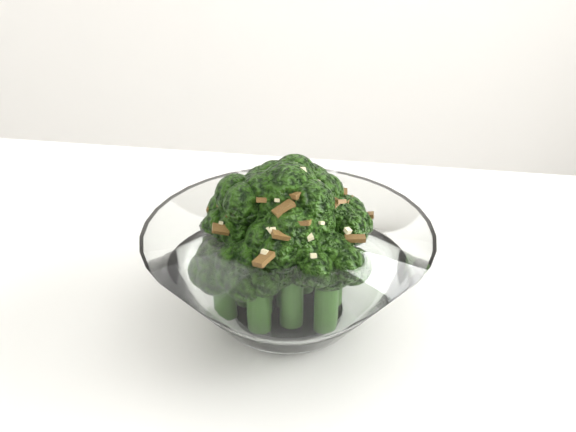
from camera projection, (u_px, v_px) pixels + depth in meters
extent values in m
cylinder|color=white|center=(7.00, 405.00, 0.93)|extent=(0.04, 0.04, 0.71)
cylinder|color=white|center=(288.00, 312.00, 0.48)|extent=(0.08, 0.08, 0.01)
cylinder|color=#275115|center=(288.00, 260.00, 0.45)|extent=(0.02, 0.02, 0.08)
sphere|color=#20470D|center=(288.00, 197.00, 0.43)|extent=(0.05, 0.05, 0.05)
cylinder|color=#275115|center=(304.00, 249.00, 0.47)|extent=(0.02, 0.02, 0.07)
sphere|color=#20470D|center=(305.00, 193.00, 0.45)|extent=(0.04, 0.04, 0.04)
cylinder|color=#275115|center=(261.00, 260.00, 0.46)|extent=(0.02, 0.02, 0.07)
sphere|color=#20470D|center=(260.00, 204.00, 0.44)|extent=(0.05, 0.05, 0.05)
cylinder|color=#275115|center=(291.00, 286.00, 0.44)|extent=(0.02, 0.02, 0.07)
sphere|color=#20470D|center=(292.00, 231.00, 0.42)|extent=(0.04, 0.04, 0.04)
cylinder|color=#275115|center=(332.00, 272.00, 0.46)|extent=(0.02, 0.02, 0.05)
sphere|color=#20470D|center=(334.00, 228.00, 0.45)|extent=(0.04, 0.04, 0.04)
cylinder|color=#275115|center=(243.00, 268.00, 0.47)|extent=(0.02, 0.02, 0.05)
sphere|color=#20470D|center=(241.00, 226.00, 0.45)|extent=(0.04, 0.04, 0.04)
cylinder|color=#275115|center=(326.00, 303.00, 0.44)|extent=(0.02, 0.02, 0.05)
sphere|color=#20470D|center=(328.00, 261.00, 0.42)|extent=(0.04, 0.04, 0.04)
cylinder|color=#275115|center=(259.00, 304.00, 0.44)|extent=(0.02, 0.02, 0.05)
sphere|color=#20470D|center=(258.00, 264.00, 0.42)|extent=(0.04, 0.04, 0.04)
cylinder|color=#275115|center=(338.00, 259.00, 0.49)|extent=(0.02, 0.02, 0.04)
sphere|color=#20470D|center=(339.00, 227.00, 0.48)|extent=(0.04, 0.04, 0.04)
cylinder|color=#275115|center=(225.00, 296.00, 0.45)|extent=(0.02, 0.02, 0.04)
sphere|color=#20470D|center=(223.00, 263.00, 0.44)|extent=(0.04, 0.04, 0.04)
cylinder|color=#275115|center=(288.00, 251.00, 0.50)|extent=(0.02, 0.02, 0.04)
sphere|color=#20470D|center=(288.00, 218.00, 0.49)|extent=(0.04, 0.04, 0.04)
cylinder|color=#275115|center=(260.00, 289.00, 0.46)|extent=(0.02, 0.02, 0.04)
sphere|color=#20470D|center=(259.00, 251.00, 0.44)|extent=(0.04, 0.04, 0.04)
cylinder|color=#275115|center=(245.00, 273.00, 0.46)|extent=(0.02, 0.02, 0.05)
sphere|color=#20470D|center=(243.00, 229.00, 0.45)|extent=(0.04, 0.04, 0.04)
cube|color=brown|center=(307.00, 184.00, 0.42)|extent=(0.01, 0.01, 0.01)
cube|color=brown|center=(331.00, 205.00, 0.42)|extent=(0.01, 0.01, 0.01)
cube|color=brown|center=(264.00, 176.00, 0.45)|extent=(0.01, 0.02, 0.01)
cube|color=brown|center=(221.00, 229.00, 0.42)|extent=(0.01, 0.01, 0.01)
cube|color=brown|center=(273.00, 175.00, 0.44)|extent=(0.02, 0.01, 0.01)
cube|color=brown|center=(261.00, 183.00, 0.48)|extent=(0.01, 0.01, 0.01)
cube|color=brown|center=(355.00, 238.00, 0.41)|extent=(0.01, 0.01, 0.00)
cube|color=brown|center=(335.00, 202.00, 0.42)|extent=(0.01, 0.01, 0.01)
cube|color=brown|center=(364.00, 215.00, 0.44)|extent=(0.01, 0.01, 0.01)
cube|color=brown|center=(237.00, 213.00, 0.42)|extent=(0.01, 0.01, 0.01)
cube|color=brown|center=(296.00, 186.00, 0.41)|extent=(0.01, 0.01, 0.01)
cube|color=brown|center=(284.00, 208.00, 0.40)|extent=(0.02, 0.01, 0.01)
cube|color=brown|center=(261.00, 199.00, 0.41)|extent=(0.01, 0.01, 0.01)
cube|color=brown|center=(300.00, 192.00, 0.41)|extent=(0.02, 0.02, 0.01)
cube|color=brown|center=(288.00, 196.00, 0.41)|extent=(0.01, 0.01, 0.01)
cube|color=brown|center=(258.00, 186.00, 0.44)|extent=(0.01, 0.01, 0.01)
cube|color=brown|center=(215.00, 210.00, 0.45)|extent=(0.01, 0.01, 0.01)
cube|color=brown|center=(302.00, 222.00, 0.40)|extent=(0.01, 0.01, 0.01)
cube|color=brown|center=(237.00, 189.00, 0.46)|extent=(0.01, 0.01, 0.01)
cube|color=brown|center=(308.00, 178.00, 0.45)|extent=(0.01, 0.01, 0.01)
cube|color=brown|center=(282.00, 177.00, 0.47)|extent=(0.01, 0.01, 0.01)
cube|color=brown|center=(228.00, 205.00, 0.44)|extent=(0.02, 0.01, 0.01)
cube|color=brown|center=(237.00, 189.00, 0.47)|extent=(0.01, 0.01, 0.01)
cube|color=brown|center=(250.00, 189.00, 0.44)|extent=(0.01, 0.01, 0.01)
cube|color=brown|center=(264.00, 259.00, 0.39)|extent=(0.02, 0.02, 0.01)
cube|color=brown|center=(348.00, 201.00, 0.45)|extent=(0.01, 0.01, 0.01)
cube|color=brown|center=(253.00, 195.00, 0.43)|extent=(0.02, 0.01, 0.01)
cube|color=brown|center=(292.00, 181.00, 0.46)|extent=(0.01, 0.01, 0.01)
cube|color=brown|center=(337.00, 192.00, 0.46)|extent=(0.02, 0.01, 0.01)
cube|color=brown|center=(233.00, 197.00, 0.47)|extent=(0.02, 0.02, 0.01)
cube|color=brown|center=(289.00, 188.00, 0.41)|extent=(0.02, 0.01, 0.01)
cube|color=brown|center=(244.00, 186.00, 0.46)|extent=(0.01, 0.01, 0.01)
cube|color=brown|center=(285.00, 184.00, 0.49)|extent=(0.01, 0.01, 0.01)
cube|color=brown|center=(281.00, 235.00, 0.40)|extent=(0.01, 0.01, 0.01)
cube|color=brown|center=(222.00, 199.00, 0.46)|extent=(0.01, 0.02, 0.01)
cube|color=brown|center=(286.00, 211.00, 0.41)|extent=(0.01, 0.01, 0.01)
cube|color=brown|center=(282.00, 188.00, 0.49)|extent=(0.01, 0.01, 0.01)
cube|color=brown|center=(311.00, 177.00, 0.45)|extent=(0.01, 0.01, 0.01)
cube|color=brown|center=(280.00, 167.00, 0.43)|extent=(0.01, 0.02, 0.01)
cube|color=beige|center=(265.00, 252.00, 0.39)|extent=(0.01, 0.01, 0.00)
cube|color=beige|center=(273.00, 230.00, 0.40)|extent=(0.00, 0.00, 0.00)
cube|color=beige|center=(322.00, 183.00, 0.44)|extent=(0.00, 0.01, 0.00)
cube|color=beige|center=(271.00, 230.00, 0.40)|extent=(0.01, 0.01, 0.01)
cube|color=beige|center=(316.00, 182.00, 0.42)|extent=(0.01, 0.01, 0.00)
cube|color=beige|center=(322.00, 223.00, 0.40)|extent=(0.00, 0.00, 0.00)
cube|color=beige|center=(294.00, 173.00, 0.44)|extent=(0.00, 0.00, 0.00)
cube|color=beige|center=(290.00, 174.00, 0.46)|extent=(0.00, 0.00, 0.00)
cube|color=beige|center=(221.00, 223.00, 0.42)|extent=(0.00, 0.00, 0.00)
cube|color=beige|center=(321.00, 203.00, 0.42)|extent=(0.01, 0.01, 0.00)
cube|color=beige|center=(335.00, 195.00, 0.44)|extent=(0.01, 0.01, 0.00)
cube|color=beige|center=(256.00, 190.00, 0.42)|extent=(0.00, 0.00, 0.00)
cube|color=beige|center=(312.00, 176.00, 0.43)|extent=(0.01, 0.01, 0.01)
cube|color=beige|center=(297.00, 166.00, 0.43)|extent=(0.00, 0.00, 0.00)
cube|color=beige|center=(269.00, 183.00, 0.48)|extent=(0.01, 0.01, 0.00)
cube|color=beige|center=(310.00, 237.00, 0.40)|extent=(0.01, 0.01, 0.00)
cube|color=beige|center=(236.00, 196.00, 0.44)|extent=(0.01, 0.01, 0.00)
cube|color=beige|center=(285.00, 171.00, 0.43)|extent=(0.00, 0.00, 0.00)
cube|color=beige|center=(302.00, 171.00, 0.42)|extent=(0.01, 0.01, 0.00)
cube|color=beige|center=(278.00, 200.00, 0.41)|extent=(0.00, 0.01, 0.00)
cube|color=beige|center=(238.00, 188.00, 0.47)|extent=(0.00, 0.01, 0.00)
cube|color=beige|center=(322.00, 212.00, 0.41)|extent=(0.01, 0.01, 0.00)
cube|color=beige|center=(271.00, 184.00, 0.48)|extent=(0.01, 0.01, 0.00)
cube|color=beige|center=(313.00, 256.00, 0.39)|extent=(0.00, 0.00, 0.00)
cube|color=beige|center=(348.00, 231.00, 0.41)|extent=(0.01, 0.01, 0.00)
cube|color=beige|center=(249.00, 187.00, 0.47)|extent=(0.01, 0.01, 0.00)
cube|color=beige|center=(319.00, 181.00, 0.44)|extent=(0.01, 0.01, 0.01)
cube|color=beige|center=(292.00, 173.00, 0.45)|extent=(0.00, 0.00, 0.00)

